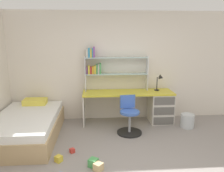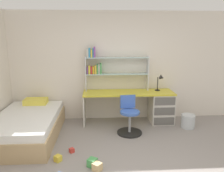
{
  "view_description": "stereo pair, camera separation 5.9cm",
  "coord_description": "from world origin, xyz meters",
  "views": [
    {
      "loc": [
        -0.5,
        -2.82,
        1.98
      ],
      "look_at": [
        -0.18,
        1.43,
        1.03
      ],
      "focal_mm": 35.91,
      "sensor_mm": 36.0,
      "label": 1
    },
    {
      "loc": [
        -0.45,
        -2.83,
        1.98
      ],
      "look_at": [
        -0.18,
        1.43,
        1.03
      ],
      "focal_mm": 35.91,
      "sensor_mm": 36.0,
      "label": 2
    }
  ],
  "objects": [
    {
      "name": "bookshelf_hutch",
      "position": [
        -0.24,
        2.29,
        1.31
      ],
      "size": [
        1.46,
        0.22,
        1.01
      ],
      "color": "silver",
      "rests_on": "desk"
    },
    {
      "name": "desk",
      "position": [
        0.79,
        2.11,
        0.42
      ],
      "size": [
        2.06,
        0.59,
        0.74
      ],
      "color": "gold",
      "rests_on": "ground_plane"
    },
    {
      "name": "bed_platform",
      "position": [
        -1.88,
        1.44,
        0.24
      ],
      "size": [
        1.2,
        1.98,
        0.6
      ],
      "color": "tan",
      "rests_on": "ground_plane"
    },
    {
      "name": "toy_block_red_3",
      "position": [
        -0.93,
        0.77,
        0.04
      ],
      "size": [
        0.11,
        0.11,
        0.08
      ],
      "primitive_type": "cube",
      "rotation": [
        0.0,
        0.0,
        2.18
      ],
      "color": "red",
      "rests_on": "ground_plane"
    },
    {
      "name": "room_shell",
      "position": [
        -1.25,
        1.25,
        1.28
      ],
      "size": [
        6.0,
        5.87,
        2.56
      ],
      "color": "silver",
      "rests_on": "ground_plane"
    },
    {
      "name": "toy_block_green_0",
      "position": [
        -0.56,
        0.32,
        0.06
      ],
      "size": [
        0.18,
        0.18,
        0.13
      ],
      "primitive_type": "cube",
      "rotation": [
        0.0,
        0.0,
        1.03
      ],
      "color": "#479E51",
      "rests_on": "ground_plane"
    },
    {
      "name": "desk_lamp",
      "position": [
        0.99,
        2.16,
        0.99
      ],
      "size": [
        0.2,
        0.17,
        0.38
      ],
      "color": "black",
      "rests_on": "desk"
    },
    {
      "name": "toy_block_natural_1",
      "position": [
        -0.48,
        0.21,
        0.06
      ],
      "size": [
        0.17,
        0.17,
        0.12
      ],
      "primitive_type": "cube",
      "rotation": [
        0.0,
        0.0,
        2.4
      ],
      "color": "tan",
      "rests_on": "ground_plane"
    },
    {
      "name": "swivel_chair",
      "position": [
        0.18,
        1.53,
        0.3
      ],
      "size": [
        0.52,
        0.52,
        0.78
      ],
      "color": "black",
      "rests_on": "ground_plane"
    },
    {
      "name": "waste_bin",
      "position": [
        1.52,
        1.72,
        0.15
      ],
      "size": [
        0.3,
        0.3,
        0.3
      ],
      "primitive_type": "cylinder",
      "color": "silver",
      "rests_on": "ground_plane"
    },
    {
      "name": "toy_block_yellow_4",
      "position": [
        -1.12,
        0.5,
        0.05
      ],
      "size": [
        0.14,
        0.14,
        0.1
      ],
      "primitive_type": "cube",
      "rotation": [
        0.0,
        0.0,
        2.49
      ],
      "color": "gold",
      "rests_on": "ground_plane"
    }
  ]
}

